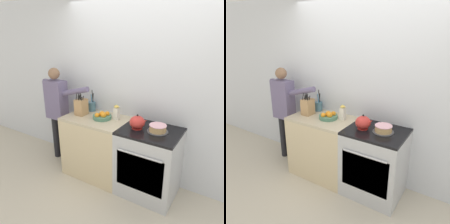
# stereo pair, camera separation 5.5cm
# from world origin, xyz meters

# --- Properties ---
(ground_plane) EXTENTS (16.00, 16.00, 0.00)m
(ground_plane) POSITION_xyz_m (0.00, 0.00, 0.00)
(ground_plane) COLOR beige
(wall_back) EXTENTS (8.00, 0.04, 2.60)m
(wall_back) POSITION_xyz_m (0.00, 0.64, 1.30)
(wall_back) COLOR silver
(wall_back) RESTS_ON ground_plane
(counter_cabinet) EXTENTS (0.92, 0.62, 0.92)m
(counter_cabinet) POSITION_xyz_m (-0.60, 0.31, 0.46)
(counter_cabinet) COLOR beige
(counter_cabinet) RESTS_ON ground_plane
(stove_range) EXTENTS (0.75, 0.65, 0.92)m
(stove_range) POSITION_xyz_m (0.23, 0.31, 0.46)
(stove_range) COLOR #B7BABF
(stove_range) RESTS_ON ground_plane
(layer_cake) EXTENTS (0.26, 0.26, 0.09)m
(layer_cake) POSITION_xyz_m (0.32, 0.31, 0.96)
(layer_cake) COLOR #4C4C51
(layer_cake) RESTS_ON stove_range
(tea_kettle) EXTENTS (0.24, 0.20, 0.19)m
(tea_kettle) POSITION_xyz_m (0.06, 0.28, 1.00)
(tea_kettle) COLOR red
(tea_kettle) RESTS_ON stove_range
(knife_block) EXTENTS (0.14, 0.16, 0.33)m
(knife_block) POSITION_xyz_m (-0.87, 0.30, 1.04)
(knife_block) COLOR tan
(knife_block) RESTS_ON counter_cabinet
(utensil_crock) EXTENTS (0.12, 0.12, 0.34)m
(utensil_crock) POSITION_xyz_m (-0.84, 0.52, 1.00)
(utensil_crock) COLOR #477084
(utensil_crock) RESTS_ON counter_cabinet
(fruit_bowl) EXTENTS (0.27, 0.27, 0.11)m
(fruit_bowl) POSITION_xyz_m (-0.51, 0.32, 0.96)
(fruit_bowl) COLOR #4C7F66
(fruit_bowl) RESTS_ON counter_cabinet
(milk_carton) EXTENTS (0.07, 0.07, 0.22)m
(milk_carton) POSITION_xyz_m (-0.32, 0.41, 1.02)
(milk_carton) COLOR white
(milk_carton) RESTS_ON counter_cabinet
(person_baker) EXTENTS (0.91, 0.20, 1.57)m
(person_baker) POSITION_xyz_m (-1.40, 0.34, 0.93)
(person_baker) COLOR black
(person_baker) RESTS_ON ground_plane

